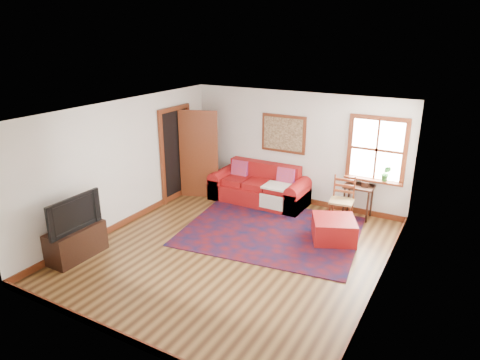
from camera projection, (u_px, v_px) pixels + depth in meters
The scene contains 13 objects.
ground at pixel (234, 250), 7.66m from camera, with size 5.50×5.50×0.00m, color #3F2511.
room_envelope at pixel (234, 162), 7.12m from camera, with size 5.04×5.54×2.52m.
window at pixel (377, 157), 8.62m from camera, with size 1.18×0.20×1.38m.
doorway at pixel (190, 153), 9.79m from camera, with size 0.89×1.08×2.14m.
framed_artwork at pixel (283, 134), 9.52m from camera, with size 1.05×0.07×0.85m.
persian_rug at pixel (271, 231), 8.38m from camera, with size 3.30×2.64×0.02m, color #4F0B0F.
red_leather_sofa at pixel (260, 189), 9.78m from camera, with size 2.21×0.91×0.87m.
red_ottoman at pixel (334, 230), 7.96m from camera, with size 0.76×0.76×0.43m, color maroon.
side_table at pixel (359, 191), 8.84m from camera, with size 0.59×0.44×0.71m.
ladder_back_chair at pixel (342, 198), 8.61m from camera, with size 0.50×0.48×0.97m.
media_cabinet at pixel (76, 242), 7.35m from camera, with size 0.45×1.00×0.55m, color black.
television at pixel (70, 213), 7.11m from camera, with size 1.05×0.14×0.60m, color black.
candle_hurricane at pixel (95, 215), 7.56m from camera, with size 0.12×0.12×0.18m.
Camera 1 is at (3.43, -5.88, 3.72)m, focal length 32.00 mm.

